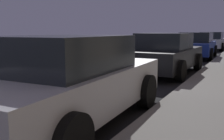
# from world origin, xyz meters

# --- Properties ---
(car_silver) EXTENTS (2.24, 4.21, 1.43)m
(car_silver) POSITION_xyz_m (2.85, 2.97, 0.71)
(car_silver) COLOR #B7B7BF
(car_silver) RESTS_ON ground
(car_black) EXTENTS (2.10, 4.21, 1.43)m
(car_black) POSITION_xyz_m (2.85, 8.53, 0.70)
(car_black) COLOR black
(car_black) RESTS_ON ground
(car_blue) EXTENTS (2.13, 4.53, 1.43)m
(car_blue) POSITION_xyz_m (2.85, 14.71, 0.72)
(car_blue) COLOR navy
(car_blue) RESTS_ON ground
(car_white) EXTENTS (2.01, 4.14, 1.43)m
(car_white) POSITION_xyz_m (2.85, 21.43, 0.71)
(car_white) COLOR silver
(car_white) RESTS_ON ground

